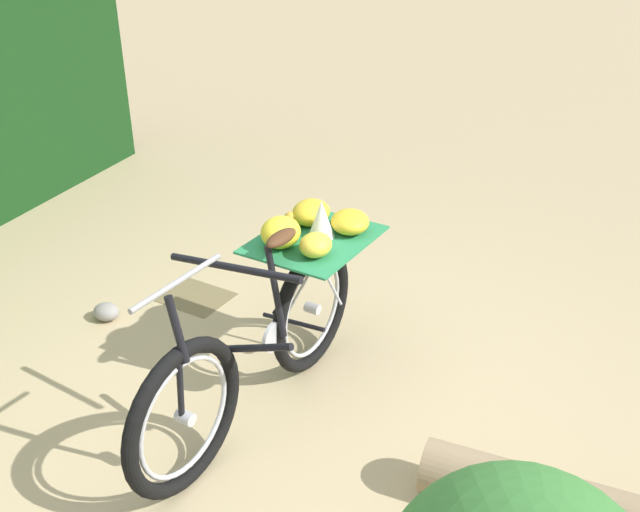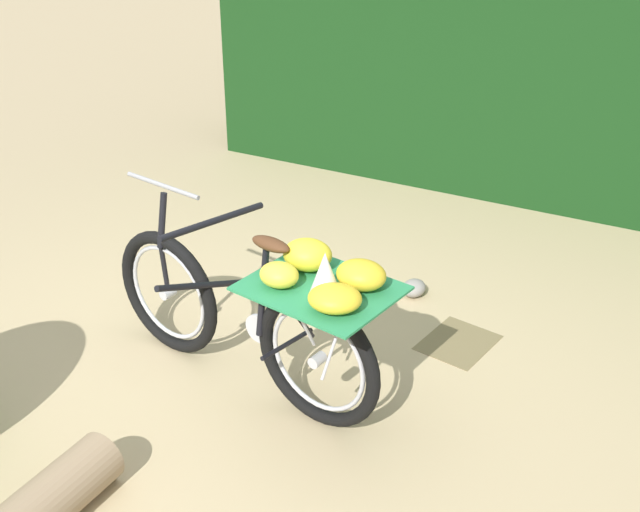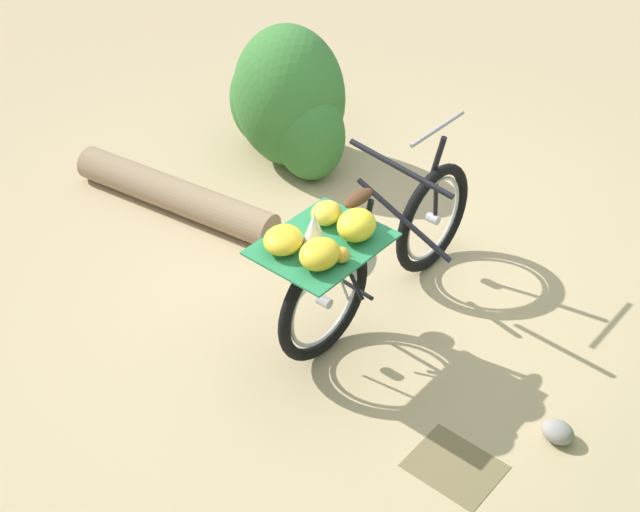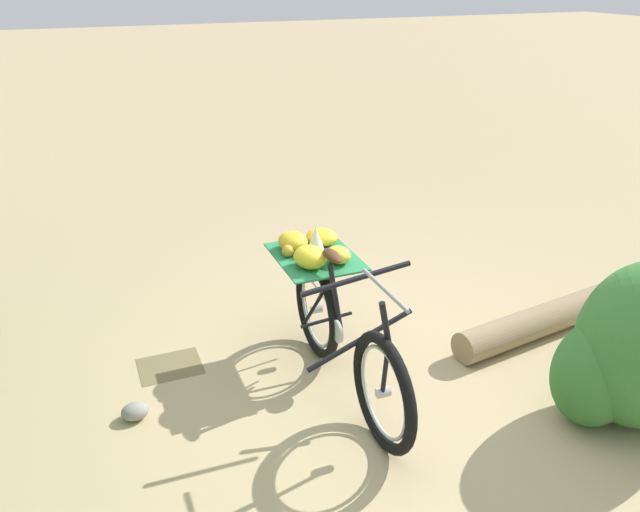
# 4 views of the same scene
# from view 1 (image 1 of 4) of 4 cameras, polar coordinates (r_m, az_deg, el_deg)

# --- Properties ---
(ground_plane) EXTENTS (60.00, 60.00, 0.00)m
(ground_plane) POSITION_cam_1_polar(r_m,az_deg,el_deg) (3.64, -4.09, -13.95)
(ground_plane) COLOR tan
(bicycle) EXTENTS (0.71, 1.78, 1.03)m
(bicycle) POSITION_cam_1_polar(r_m,az_deg,el_deg) (3.55, -3.80, -4.86)
(bicycle) COLOR black
(bicycle) RESTS_ON ground_plane
(path_stone) EXTENTS (0.17, 0.14, 0.11)m
(path_stone) POSITION_cam_1_polar(r_m,az_deg,el_deg) (4.64, -16.77, -4.30)
(path_stone) COLOR gray
(path_stone) RESTS_ON ground_plane
(leaf_litter_patch) EXTENTS (0.44, 0.36, 0.01)m
(leaf_litter_patch) POSITION_cam_1_polar(r_m,az_deg,el_deg) (4.77, -9.95, -3.25)
(leaf_litter_patch) COLOR olive
(leaf_litter_patch) RESTS_ON ground_plane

